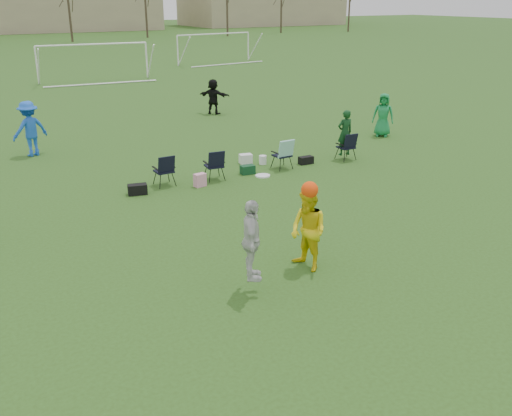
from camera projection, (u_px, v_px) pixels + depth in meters
ground at (337, 294)px, 11.07m from camera, size 260.00×260.00×0.00m
fielder_blue at (30, 129)px, 20.33m from camera, size 1.43×1.08×1.97m
fielder_green_far at (383, 115)px, 23.25m from camera, size 0.99×1.01×1.76m
fielder_black at (213, 97)px, 27.68m from camera, size 1.37×1.54×1.69m
center_contest at (289, 233)px, 11.38m from camera, size 2.33×1.34×2.40m
sideline_setup at (270, 155)px, 18.75m from camera, size 8.22×1.86×1.75m
goal_mid at (93, 52)px, 38.24m from camera, size 7.40×0.63×2.46m
goal_right at (214, 40)px, 48.73m from camera, size 7.35×1.14×2.46m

